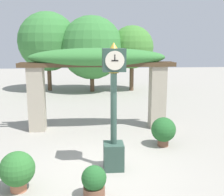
% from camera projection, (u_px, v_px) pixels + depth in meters
% --- Properties ---
extents(ground_plane, '(60.00, 60.00, 0.00)m').
position_uv_depth(ground_plane, '(103.00, 169.00, 7.32)').
color(ground_plane, gray).
extents(pedestal_clock, '(0.55, 0.60, 3.26)m').
position_uv_depth(pedestal_clock, '(114.00, 110.00, 7.04)').
color(pedestal_clock, '#2D473D').
rests_on(pedestal_clock, ground).
extents(pergola, '(5.72, 1.17, 3.06)m').
position_uv_depth(pergola, '(98.00, 69.00, 10.35)').
color(pergola, '#A89E89').
rests_on(pergola, ground).
extents(potted_plant_near_left, '(0.78, 0.78, 0.93)m').
position_uv_depth(potted_plant_near_left, '(163.00, 130.00, 8.88)').
color(potted_plant_near_left, brown).
rests_on(potted_plant_near_left, ground).
extents(potted_plant_near_right, '(0.53, 0.53, 0.72)m').
position_uv_depth(potted_plant_near_right, '(94.00, 182.00, 5.90)').
color(potted_plant_near_right, brown).
rests_on(potted_plant_near_right, ground).
extents(potted_plant_far_left, '(0.78, 0.78, 0.91)m').
position_uv_depth(potted_plant_far_left, '(17.00, 170.00, 6.17)').
color(potted_plant_far_left, '#B26B4C').
rests_on(potted_plant_far_left, ground).
extents(tree_line, '(9.05, 4.77, 5.30)m').
position_uv_depth(tree_line, '(81.00, 45.00, 18.68)').
color(tree_line, brown).
rests_on(tree_line, ground).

